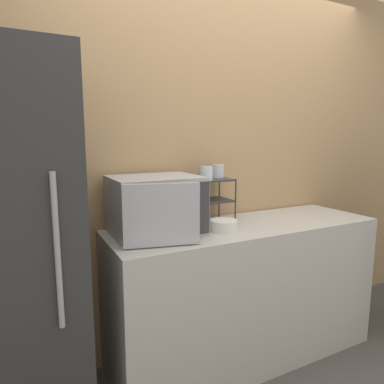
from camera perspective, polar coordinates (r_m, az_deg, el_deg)
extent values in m
plane|color=#4C4742|center=(2.42, 12.98, -28.17)|extent=(12.00, 12.00, 0.00)
cube|color=tan|center=(2.44, 4.68, 5.32)|extent=(8.00, 0.06, 2.60)
cube|color=#B7B2A8|center=(2.38, 8.74, -15.96)|extent=(1.78, 0.58, 0.91)
cube|color=#ADADB2|center=(1.98, -6.14, -2.18)|extent=(0.50, 0.39, 0.33)
cube|color=#B7B2A8|center=(1.78, -5.58, -3.40)|extent=(0.36, 0.01, 0.29)
cube|color=#333338|center=(1.88, 1.57, -2.71)|extent=(0.10, 0.01, 0.29)
cube|color=#ADADB2|center=(1.72, -5.07, -3.83)|extent=(0.38, 0.12, 0.32)
cylinder|color=#333333|center=(2.10, 1.96, -2.10)|extent=(0.01, 0.01, 0.29)
cylinder|color=#333333|center=(2.22, 7.27, -1.55)|extent=(0.01, 0.01, 0.29)
cylinder|color=#333333|center=(2.28, -0.48, -1.24)|extent=(0.01, 0.01, 0.29)
cylinder|color=#333333|center=(2.39, 4.57, -0.77)|extent=(0.01, 0.01, 0.29)
cube|color=#333333|center=(2.25, 3.35, -1.39)|extent=(0.24, 0.20, 0.01)
cube|color=#333333|center=(2.22, 3.38, 2.09)|extent=(0.24, 0.20, 0.01)
cylinder|color=silver|center=(2.13, 2.39, 3.14)|extent=(0.08, 0.08, 0.09)
cylinder|color=silver|center=(2.30, 4.29, 3.56)|extent=(0.08, 0.08, 0.09)
cylinder|color=silver|center=(2.06, 5.28, -6.34)|extent=(0.09, 0.09, 0.01)
cylinder|color=silver|center=(2.05, 5.29, -5.56)|extent=(0.16, 0.16, 0.07)
cube|color=#2D2D2D|center=(1.81, -28.65, -9.47)|extent=(0.65, 0.61, 1.84)
cylinder|color=#99999E|center=(1.48, -21.52, -9.26)|extent=(0.02, 0.02, 0.64)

